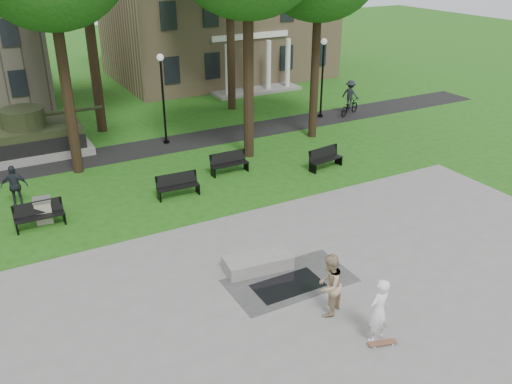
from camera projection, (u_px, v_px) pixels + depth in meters
ground at (274, 249)px, 19.03m from camera, size 120.00×120.00×0.00m
plaza at (365, 330)px, 15.04m from camera, size 22.00×16.00×0.02m
footpath at (159, 146)px, 28.59m from camera, size 44.00×2.60×0.01m
building_right at (217, 19)px, 42.27m from camera, size 17.00×12.00×8.60m
lamp_mid at (163, 92)px, 27.88m from camera, size 0.36×0.36×4.73m
lamp_right at (323, 72)px, 32.23m from camera, size 0.36×0.36×4.73m
tank_monument at (21, 139)px, 27.02m from camera, size 7.45×3.40×2.40m
puddle at (288, 285)px, 16.96m from camera, size 2.20×1.20×0.00m
concrete_block at (258, 262)px, 17.77m from camera, size 2.30×1.25×0.45m
skateboard at (382, 344)px, 14.46m from camera, size 0.80×0.41×0.07m
skateboarder at (379, 311)px, 14.27m from camera, size 0.77×0.59×1.91m
friend_watching at (329, 285)px, 15.32m from camera, size 1.17×1.11×1.92m
pedestrian_walker at (14, 186)px, 21.75m from camera, size 1.12×0.73×1.78m
cyclist at (350, 101)px, 33.47m from camera, size 2.06×1.42×2.16m
park_bench_0 at (39, 214)px, 20.30m from camera, size 1.80×0.53×1.00m
park_bench_1 at (177, 185)px, 22.77m from camera, size 1.82×0.61×1.00m
park_bench_2 at (229, 162)px, 25.09m from camera, size 1.80×0.54×1.00m
park_bench_3 at (325, 158)px, 25.64m from camera, size 1.85×0.80×1.00m
trash_bin at (43, 210)px, 20.69m from camera, size 0.73×0.73×0.96m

